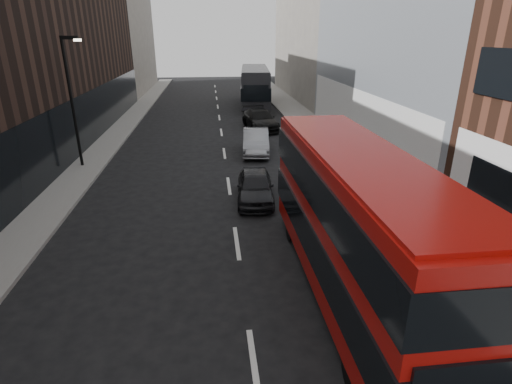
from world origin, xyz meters
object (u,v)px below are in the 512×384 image
object	(u,v)px
street_lamp	(72,94)
grey_bus	(255,85)
red_bus	(356,219)
car_a	(255,186)
car_c	(260,119)
car_b	(256,141)

from	to	relation	value
street_lamp	grey_bus	xyz separation A→B (m)	(12.26, 20.49, -2.08)
red_bus	grey_bus	bearing A→B (deg)	88.19
car_a	car_c	bearing A→B (deg)	86.86
car_a	red_bus	bearing A→B (deg)	-70.14
grey_bus	car_a	size ratio (longest dim) A/B	3.03
grey_bus	car_a	bearing A→B (deg)	-91.01
car_b	car_a	bearing A→B (deg)	-90.85
red_bus	car_b	distance (m)	15.47
car_b	car_c	distance (m)	7.04
street_lamp	car_c	distance (m)	14.86
red_bus	car_a	size ratio (longest dim) A/B	2.65
street_lamp	car_c	bearing A→B (deg)	37.91
red_bus	car_c	size ratio (longest dim) A/B	2.02
street_lamp	car_c	world-z (taller)	street_lamp
car_a	car_b	size ratio (longest dim) A/B	0.88
car_c	car_b	bearing A→B (deg)	-106.74
grey_bus	car_b	xyz separation A→B (m)	(-1.98, -18.56, -1.34)
street_lamp	red_bus	world-z (taller)	street_lamp
street_lamp	grey_bus	bearing A→B (deg)	59.10
grey_bus	car_a	world-z (taller)	grey_bus
car_c	red_bus	bearing A→B (deg)	-97.64
car_b	grey_bus	bearing A→B (deg)	89.71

